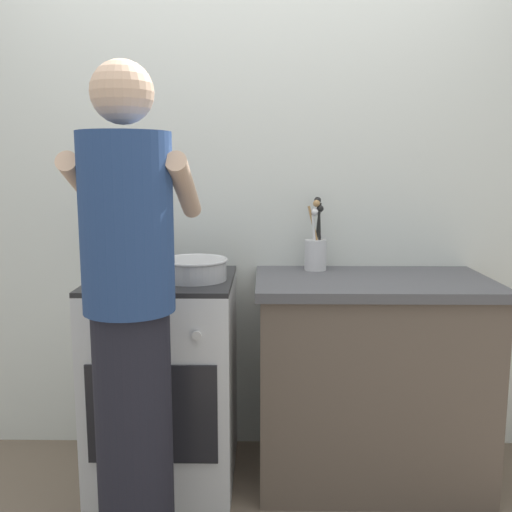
# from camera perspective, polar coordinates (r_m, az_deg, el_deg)

# --- Properties ---
(ground) EXTENTS (6.00, 6.00, 0.00)m
(ground) POSITION_cam_1_polar(r_m,az_deg,el_deg) (2.61, -1.23, -22.66)
(ground) COLOR #6B5B4C
(back_wall) EXTENTS (3.20, 0.10, 2.50)m
(back_wall) POSITION_cam_1_polar(r_m,az_deg,el_deg) (2.73, 3.29, 6.45)
(back_wall) COLOR silver
(back_wall) RESTS_ON ground
(countertop) EXTENTS (1.00, 0.60, 0.90)m
(countertop) POSITION_cam_1_polar(r_m,az_deg,el_deg) (2.59, 11.41, -12.00)
(countertop) COLOR brown
(countertop) RESTS_ON ground
(stove_range) EXTENTS (0.60, 0.62, 0.90)m
(stove_range) POSITION_cam_1_polar(r_m,az_deg,el_deg) (2.58, -9.12, -12.05)
(stove_range) COLOR silver
(stove_range) RESTS_ON ground
(pot) EXTENTS (0.28, 0.21, 0.11)m
(pot) POSITION_cam_1_polar(r_m,az_deg,el_deg) (2.46, -12.67, -0.97)
(pot) COLOR #38383D
(pot) RESTS_ON stove_range
(mixing_bowl) EXTENTS (0.29, 0.29, 0.09)m
(mixing_bowl) POSITION_cam_1_polar(r_m,az_deg,el_deg) (2.38, -6.27, -1.23)
(mixing_bowl) COLOR #B7B7BC
(mixing_bowl) RESTS_ON stove_range
(utensil_crock) EXTENTS (0.10, 0.10, 0.33)m
(utensil_crock) POSITION_cam_1_polar(r_m,az_deg,el_deg) (2.60, 6.03, 0.65)
(utensil_crock) COLOR silver
(utensil_crock) RESTS_ON countertop
(person) EXTENTS (0.41, 0.50, 1.70)m
(person) POSITION_cam_1_polar(r_m,az_deg,el_deg) (1.94, -12.50, -6.50)
(person) COLOR black
(person) RESTS_ON ground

